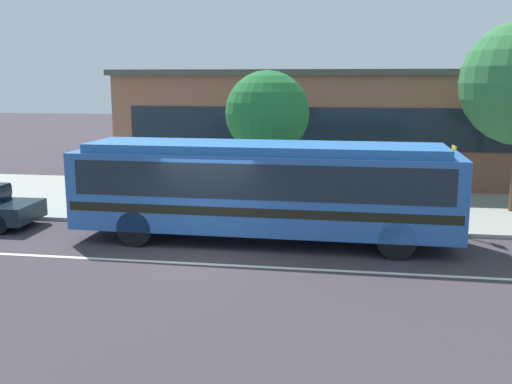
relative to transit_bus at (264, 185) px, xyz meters
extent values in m
plane|color=#3A333A|center=(-1.35, -1.53, -1.64)|extent=(120.00, 120.00, 0.00)
cube|color=#989D94|center=(-1.35, 5.35, -1.58)|extent=(60.00, 8.00, 0.12)
cube|color=silver|center=(-1.35, -2.33, -1.63)|extent=(56.00, 0.16, 0.01)
cube|color=#2B5CA9|center=(-0.02, 0.00, -0.14)|extent=(10.74, 2.58, 2.15)
cube|color=#2662AB|center=(-0.02, 0.00, 1.06)|extent=(9.88, 2.28, 0.24)
cube|color=#19232D|center=(-0.02, 0.00, 0.29)|extent=(10.10, 2.60, 0.95)
cube|color=black|center=(-0.02, 0.00, -0.52)|extent=(10.53, 2.60, 0.24)
cube|color=#19232D|center=(5.29, -0.07, 0.29)|extent=(0.15, 2.15, 1.03)
cylinder|color=black|center=(3.64, 1.03, -1.14)|extent=(1.00, 0.29, 1.00)
cylinder|color=black|center=(3.61, -1.13, -1.14)|extent=(1.00, 0.29, 1.00)
cylinder|color=black|center=(-3.43, 1.13, -1.14)|extent=(1.00, 0.29, 1.00)
cylinder|color=black|center=(-3.46, -1.03, -1.14)|extent=(1.00, 0.29, 1.00)
cylinder|color=black|center=(-7.98, 1.08, -1.32)|extent=(0.64, 0.23, 0.64)
cylinder|color=slate|center=(4.58, 3.04, -1.06)|extent=(0.14, 0.14, 0.91)
cylinder|color=slate|center=(4.44, 2.96, -1.06)|extent=(0.14, 0.14, 0.91)
cylinder|color=#454554|center=(4.51, 3.00, -0.31)|extent=(0.46, 0.46, 0.59)
sphere|color=tan|center=(4.51, 3.00, 0.09)|extent=(0.21, 0.21, 0.21)
cylinder|color=#202C45|center=(3.42, 2.47, -1.08)|extent=(0.14, 0.14, 0.87)
cylinder|color=#202C45|center=(3.58, 2.47, -1.08)|extent=(0.14, 0.14, 0.87)
cylinder|color=#D43C3B|center=(3.50, 2.47, -0.33)|extent=(0.34, 0.34, 0.65)
sphere|color=tan|center=(3.50, 2.47, 0.11)|extent=(0.21, 0.21, 0.21)
cylinder|color=gray|center=(5.37, 1.79, -0.30)|extent=(0.08, 0.08, 2.44)
cube|color=yellow|center=(5.37, 1.79, 0.73)|extent=(0.07, 0.44, 0.56)
cylinder|color=brown|center=(-0.54, 4.40, -0.39)|extent=(0.30, 0.30, 2.25)
sphere|color=#246D32|center=(-0.54, 4.40, 1.77)|extent=(2.94, 2.94, 2.94)
cube|color=brown|center=(3.24, 12.29, 0.72)|extent=(21.92, 8.79, 4.71)
cube|color=#19232D|center=(3.24, 7.87, 0.95)|extent=(20.16, 0.04, 1.70)
cube|color=#43453C|center=(3.24, 12.29, 3.19)|extent=(22.32, 9.19, 0.24)
camera|label=1|loc=(2.39, -16.22, 2.94)|focal=41.64mm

